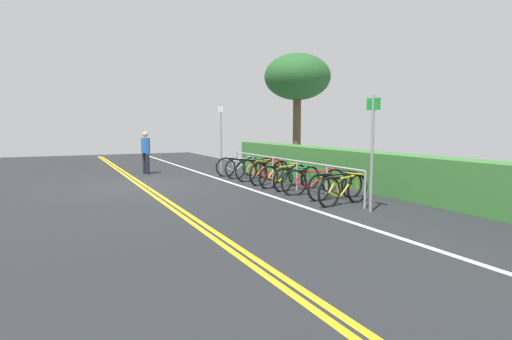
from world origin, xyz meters
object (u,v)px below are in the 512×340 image
sign_post_near (221,132)px  bicycle_1 (250,168)px  bicycle_3 (270,173)px  bicycle_6 (314,182)px  bicycle_4 (283,176)px  bicycle_5 (297,178)px  bike_rack (284,166)px  bicycle_0 (239,167)px  tree_near_left (297,78)px  bicycle_2 (260,170)px  bicycle_7 (336,186)px  bicycle_8 (344,190)px  pedestrian (146,150)px  sign_post_far (372,143)px

sign_post_near → bicycle_1: bearing=6.2°
bicycle_3 → bicycle_6: 2.28m
bicycle_4 → bicycle_6: bicycle_6 is taller
bicycle_5 → bike_rack: bearing=-179.2°
bicycle_0 → bicycle_3: size_ratio=1.02×
bicycle_0 → bicycle_6: same height
bicycle_1 → bicycle_5: bearing=1.2°
bicycle_4 → tree_near_left: bearing=145.6°
bicycle_6 → bicycle_1: bearing=-179.0°
bicycle_0 → bicycle_4: bicycle_0 is taller
tree_near_left → bicycle_2: bearing=-44.8°
bicycle_7 → tree_near_left: tree_near_left is taller
bicycle_5 → bicycle_8: size_ratio=1.01×
bicycle_4 → bicycle_7: 2.33m
bicycle_2 → bicycle_7: bearing=2.7°
bicycle_2 → tree_near_left: tree_near_left is taller
bicycle_0 → tree_near_left: (-1.89, 3.50, 3.44)m
bicycle_3 → bicycle_6: bicycle_3 is taller
bicycle_8 → tree_near_left: tree_near_left is taller
bicycle_4 → tree_near_left: (-4.94, 3.39, 3.44)m
bicycle_3 → bicycle_7: bicycle_3 is taller
bicycle_3 → bicycle_5: (1.41, 0.12, -0.03)m
bike_rack → bicycle_4: size_ratio=4.12×
bicycle_1 → pedestrian: 4.14m
bike_rack → bicycle_6: size_ratio=4.11×
bicycle_5 → sign_post_near: (-5.13, -0.30, 1.20)m
bike_rack → bicycle_6: bearing=0.5°
bicycle_0 → sign_post_far: size_ratio=0.69×
bike_rack → bicycle_1: 2.29m
bicycle_4 → sign_post_far: size_ratio=0.73×
bicycle_1 → bicycle_3: bearing=-2.0°
bicycle_2 → tree_near_left: (-3.42, 3.40, 3.41)m
bicycle_1 → bicycle_8: bearing=-0.9°
bicycle_0 → bicycle_6: (4.60, 0.17, 0.00)m
bike_rack → bicycle_5: (0.69, 0.01, -0.29)m
bicycle_4 → bicycle_5: bearing=4.1°
pedestrian → tree_near_left: size_ratio=0.33×
bicycle_3 → bicycle_5: size_ratio=0.99×
bicycle_1 → sign_post_near: sign_post_near is taller
bicycle_0 → bicycle_5: 3.74m
pedestrian → sign_post_near: (0.70, 2.70, 0.64)m
bicycle_4 → tree_near_left: size_ratio=0.36×
bicycle_3 → bicycle_7: 3.07m
bicycle_0 → sign_post_far: (6.97, 0.01, 1.10)m
bicycle_0 → bicycle_4: (3.06, 0.11, -0.01)m
bicycle_0 → tree_near_left: size_ratio=0.35×
bicycle_0 → bicycle_2: (1.53, 0.10, 0.03)m
bicycle_5 → pedestrian: pedestrian is taller
bicycle_1 → sign_post_near: bearing=-173.8°
bicycle_2 → bicycle_6: (3.07, 0.06, -0.03)m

